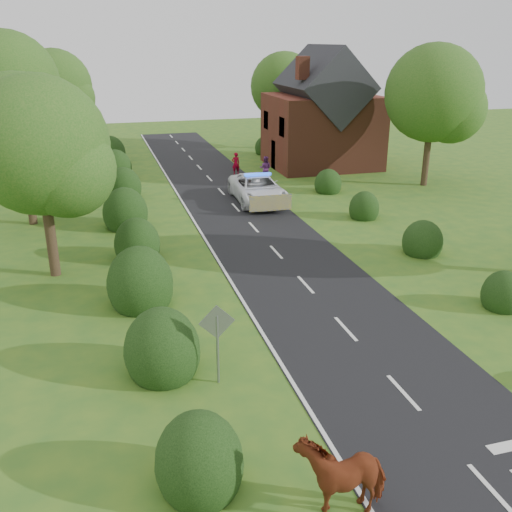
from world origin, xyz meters
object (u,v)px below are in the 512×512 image
object	(u,v)px
road_sign	(217,333)
cow	(341,476)
pedestrian_purple	(265,168)
police_van	(258,189)
pedestrian_red	(236,164)

from	to	relation	value
road_sign	cow	world-z (taller)	road_sign
cow	pedestrian_purple	size ratio (longest dim) A/B	1.26
cow	police_van	distance (m)	24.82
pedestrian_purple	cow	bearing A→B (deg)	103.69
road_sign	police_van	world-z (taller)	road_sign
pedestrian_red	pedestrian_purple	size ratio (longest dim) A/B	0.95
police_van	pedestrian_purple	size ratio (longest dim) A/B	3.53
pedestrian_red	pedestrian_purple	world-z (taller)	pedestrian_purple
pedestrian_purple	police_van	bearing A→B (deg)	96.02
road_sign	pedestrian_red	distance (m)	27.74
cow	pedestrian_purple	world-z (taller)	pedestrian_purple
road_sign	pedestrian_red	size ratio (longest dim) A/B	1.52
police_van	pedestrian_purple	bearing A→B (deg)	70.49
road_sign	police_van	xyz separation A→B (m)	(6.64, 18.91, -0.82)
cow	pedestrian_purple	xyz separation A→B (m)	(7.26, 29.78, 0.09)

